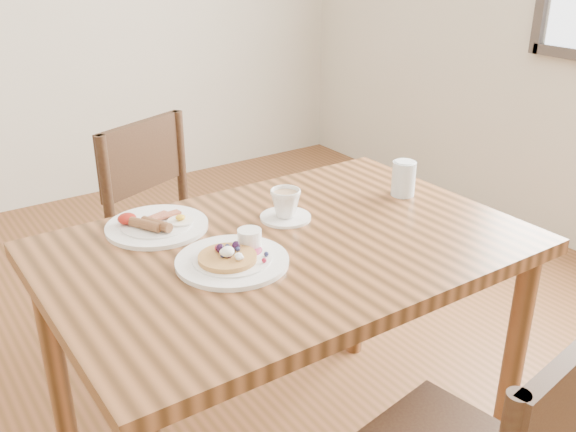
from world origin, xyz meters
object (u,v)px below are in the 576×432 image
object	(u,v)px
dining_table	(288,275)
breakfast_plate	(156,225)
pancake_plate	(233,257)
water_glass	(404,179)
teacup_saucer	(285,206)
chair_far	(177,235)

from	to	relation	value
dining_table	breakfast_plate	bearing A→B (deg)	133.65
breakfast_plate	pancake_plate	bearing A→B (deg)	-75.10
pancake_plate	water_glass	world-z (taller)	water_glass
breakfast_plate	water_glass	distance (m)	0.73
teacup_saucer	pancake_plate	bearing A→B (deg)	-150.11
breakfast_plate	dining_table	bearing A→B (deg)	-46.35
dining_table	pancake_plate	size ratio (longest dim) A/B	4.44
pancake_plate	chair_far	bearing A→B (deg)	76.42
chair_far	teacup_saucer	xyz separation A→B (m)	(0.07, -0.58, 0.29)
pancake_plate	breakfast_plate	world-z (taller)	pancake_plate
chair_far	water_glass	size ratio (longest dim) A/B	8.51
water_glass	dining_table	bearing A→B (deg)	-171.82
breakfast_plate	water_glass	size ratio (longest dim) A/B	2.61
chair_far	water_glass	distance (m)	0.84
pancake_plate	teacup_saucer	bearing A→B (deg)	29.89
breakfast_plate	teacup_saucer	bearing A→B (deg)	-23.49
chair_far	breakfast_plate	size ratio (longest dim) A/B	3.26
breakfast_plate	water_glass	world-z (taller)	water_glass
dining_table	water_glass	xyz separation A→B (m)	(0.46, 0.07, 0.15)
dining_table	teacup_saucer	distance (m)	0.20
breakfast_plate	chair_far	bearing A→B (deg)	60.44
teacup_saucer	water_glass	xyz separation A→B (m)	(0.39, -0.05, 0.01)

